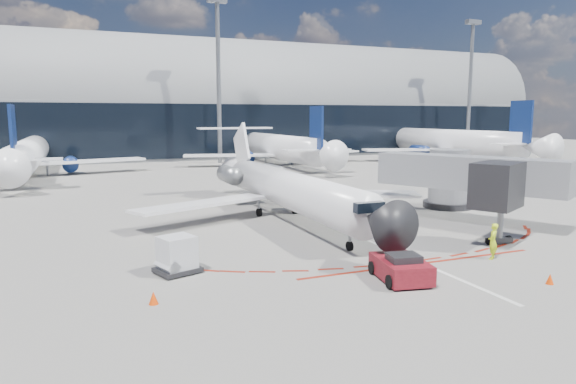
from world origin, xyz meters
name	(u,v)px	position (x,y,z in m)	size (l,w,h in m)	color
ground	(323,221)	(0.00, 0.00, 0.00)	(260.00, 260.00, 0.00)	slate
apron_centerline	(312,216)	(0.00, 2.00, 0.01)	(0.25, 40.00, 0.01)	silver
apron_stop_bar	(422,263)	(0.00, -11.50, 0.01)	(14.00, 0.25, 0.01)	maroon
terminal_building	(170,110)	(0.00, 64.97, 8.52)	(150.00, 24.15, 24.00)	gray
jet_bridge	(463,178)	(9.79, -3.01, 3.01)	(10.03, 15.20, 4.90)	gray
light_mast_centre	(219,84)	(5.00, 48.00, 12.50)	(0.70, 0.70, 25.00)	slate
light_mast_east	(470,90)	(55.00, 48.00, 12.50)	(0.70, 0.70, 25.00)	slate
regional_jet	(283,187)	(-2.22, 2.20, 2.32)	(22.46, 27.69, 6.94)	white
pushback_tug	(401,268)	(-2.58, -13.35, 0.58)	(2.63, 5.12, 1.30)	#600D16
ramp_worker	(493,241)	(3.96, -12.20, 0.96)	(0.70, 0.46, 1.92)	#DDFC1A
uld_container	(177,255)	(-11.93, -8.40, 0.90)	(2.36, 2.18, 1.81)	black
safety_cone_left	(153,298)	(-13.57, -12.19, 0.27)	(0.39, 0.39, 0.54)	#EE3F05
safety_cone_right	(550,279)	(3.32, -16.38, 0.24)	(0.35, 0.35, 0.48)	#EE3F05
bg_airliner_1	(26,133)	(-22.02, 39.67, 5.40)	(33.37, 35.33, 10.80)	white
bg_airliner_2	(276,129)	(12.43, 41.97, 5.46)	(33.78, 35.77, 10.93)	white
bg_airliner_3	(448,124)	(43.75, 40.30, 6.07)	(37.54, 39.74, 12.14)	white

